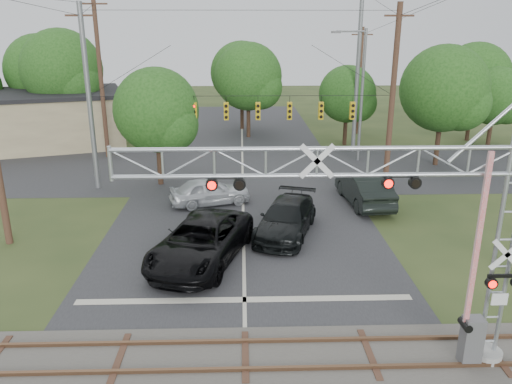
{
  "coord_description": "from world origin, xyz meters",
  "views": [
    {
      "loc": [
        -0.06,
        -11.48,
        10.03
      ],
      "look_at": [
        0.51,
        7.5,
        3.75
      ],
      "focal_mm": 35.0,
      "sensor_mm": 36.0,
      "label": 1
    }
  ],
  "objects_px": {
    "traffic_signal_span": "(256,102)",
    "pickup_black": "(201,241)",
    "crossing_gantry": "(391,219)",
    "sedan_silver": "(210,191)",
    "car_dark": "(286,218)",
    "streetlight": "(360,89)",
    "commercial_building": "(3,120)"
  },
  "relations": [
    {
      "from": "traffic_signal_span",
      "to": "pickup_black",
      "type": "xyz_separation_m",
      "value": [
        -2.76,
        -11.02,
        -4.62
      ]
    },
    {
      "from": "crossing_gantry",
      "to": "sedan_silver",
      "type": "height_order",
      "value": "crossing_gantry"
    },
    {
      "from": "crossing_gantry",
      "to": "car_dark",
      "type": "relative_size",
      "value": 2.02
    },
    {
      "from": "streetlight",
      "to": "traffic_signal_span",
      "type": "bearing_deg",
      "value": -140.9
    },
    {
      "from": "crossing_gantry",
      "to": "traffic_signal_span",
      "type": "distance_m",
      "value": 18.68
    },
    {
      "from": "crossing_gantry",
      "to": "car_dark",
      "type": "xyz_separation_m",
      "value": [
        -2.01,
        10.34,
        -4.0
      ]
    },
    {
      "from": "sedan_silver",
      "to": "pickup_black",
      "type": "bearing_deg",
      "value": 163.25
    },
    {
      "from": "crossing_gantry",
      "to": "commercial_building",
      "type": "relative_size",
      "value": 0.53
    },
    {
      "from": "commercial_building",
      "to": "streetlight",
      "type": "height_order",
      "value": "streetlight"
    },
    {
      "from": "sedan_silver",
      "to": "commercial_building",
      "type": "height_order",
      "value": "commercial_building"
    },
    {
      "from": "sedan_silver",
      "to": "commercial_building",
      "type": "relative_size",
      "value": 0.21
    },
    {
      "from": "car_dark",
      "to": "streetlight",
      "type": "xyz_separation_m",
      "value": [
        6.78,
        14.6,
        4.73
      ]
    },
    {
      "from": "pickup_black",
      "to": "car_dark",
      "type": "height_order",
      "value": "pickup_black"
    },
    {
      "from": "sedan_silver",
      "to": "streetlight",
      "type": "height_order",
      "value": "streetlight"
    },
    {
      "from": "sedan_silver",
      "to": "commercial_building",
      "type": "bearing_deg",
      "value": 33.13
    },
    {
      "from": "traffic_signal_span",
      "to": "streetlight",
      "type": "bearing_deg",
      "value": 39.1
    },
    {
      "from": "pickup_black",
      "to": "commercial_building",
      "type": "bearing_deg",
      "value": 146.4
    },
    {
      "from": "pickup_black",
      "to": "streetlight",
      "type": "bearing_deg",
      "value": 75.74
    },
    {
      "from": "crossing_gantry",
      "to": "streetlight",
      "type": "distance_m",
      "value": 25.4
    },
    {
      "from": "pickup_black",
      "to": "sedan_silver",
      "type": "relative_size",
      "value": 1.46
    },
    {
      "from": "streetlight",
      "to": "commercial_building",
      "type": "bearing_deg",
      "value": 169.2
    },
    {
      "from": "commercial_building",
      "to": "streetlight",
      "type": "relative_size",
      "value": 2.22
    },
    {
      "from": "traffic_signal_span",
      "to": "pickup_black",
      "type": "relative_size",
      "value": 2.8
    },
    {
      "from": "crossing_gantry",
      "to": "pickup_black",
      "type": "bearing_deg",
      "value": 129.65
    },
    {
      "from": "crossing_gantry",
      "to": "streetlight",
      "type": "bearing_deg",
      "value": 79.19
    },
    {
      "from": "streetlight",
      "to": "crossing_gantry",
      "type": "bearing_deg",
      "value": -100.81
    },
    {
      "from": "pickup_black",
      "to": "car_dark",
      "type": "xyz_separation_m",
      "value": [
        4.07,
        2.99,
        -0.11
      ]
    },
    {
      "from": "commercial_building",
      "to": "traffic_signal_span",
      "type": "bearing_deg",
      "value": -47.18
    },
    {
      "from": "car_dark",
      "to": "streetlight",
      "type": "relative_size",
      "value": 0.59
    },
    {
      "from": "crossing_gantry",
      "to": "car_dark",
      "type": "height_order",
      "value": "crossing_gantry"
    },
    {
      "from": "traffic_signal_span",
      "to": "pickup_black",
      "type": "height_order",
      "value": "traffic_signal_span"
    },
    {
      "from": "sedan_silver",
      "to": "commercial_building",
      "type": "xyz_separation_m",
      "value": [
        -18.78,
        15.61,
        1.55
      ]
    }
  ]
}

